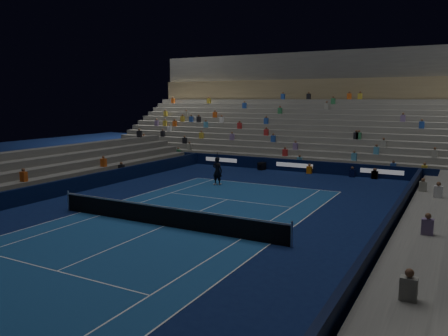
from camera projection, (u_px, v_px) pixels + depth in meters
ground at (164, 226)px, 21.19m from camera, size 90.00×90.00×0.00m
court_surface at (164, 226)px, 21.19m from camera, size 10.97×23.77×0.01m
sponsor_barrier_far at (295, 166)px, 37.19m from camera, size 44.00×0.25×1.00m
sponsor_barrier_east at (375, 248)px, 16.55m from camera, size 0.25×37.00×1.00m
sponsor_barrier_west at (28, 195)px, 25.68m from camera, size 0.25×37.00×1.00m
grandstand_main at (327, 125)px, 44.91m from camera, size 44.00×15.20×11.20m
tennis_net at (164, 216)px, 21.11m from camera, size 12.90×0.10×1.10m
tennis_player at (217, 171)px, 31.26m from camera, size 0.74×0.50×2.00m
broadcast_camera at (262, 166)px, 38.03m from camera, size 0.66×1.02×0.64m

